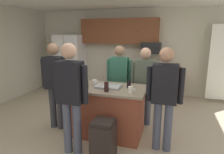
{
  "coord_description": "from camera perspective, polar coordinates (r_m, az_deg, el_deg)",
  "views": [
    {
      "loc": [
        1.25,
        -3.41,
        1.9
      ],
      "look_at": [
        0.13,
        0.16,
        1.05
      ],
      "focal_mm": 31.79,
      "sensor_mm": 36.0,
      "label": 1
    }
  ],
  "objects": [
    {
      "name": "person_elder_center",
      "position": [
        3.19,
        14.83,
        -4.54
      ],
      "size": [
        0.57,
        0.22,
        1.68
      ],
      "rotation": [
        0.0,
        0.0,
        2.93
      ],
      "color": "#4C5166",
      "rests_on": "ground"
    },
    {
      "name": "trash_bin",
      "position": [
        3.17,
        -2.48,
        -17.47
      ],
      "size": [
        0.34,
        0.34,
        0.61
      ],
      "color": "black",
      "rests_on": "ground"
    },
    {
      "name": "mug_blue_stoneware",
      "position": [
        3.25,
        5.38,
        -3.68
      ],
      "size": [
        0.12,
        0.08,
        0.11
      ],
      "color": "white",
      "rests_on": "kitchen_island"
    },
    {
      "name": "person_host_foreground",
      "position": [
        3.99,
        -16.11,
        -0.97
      ],
      "size": [
        0.57,
        0.22,
        1.7
      ],
      "rotation": [
        0.0,
        0.0,
        0.04
      ],
      "color": "#383842",
      "rests_on": "ground"
    },
    {
      "name": "tumbler_amber",
      "position": [
        3.57,
        -7.3,
        -2.02
      ],
      "size": [
        0.07,
        0.07,
        0.13
      ],
      "color": "black",
      "rests_on": "kitchen_island"
    },
    {
      "name": "person_guest_left",
      "position": [
        4.29,
        2.13,
        -0.24
      ],
      "size": [
        0.57,
        0.22,
        1.62
      ],
      "rotation": [
        0.0,
        0.0,
        -1.6
      ],
      "color": "tan",
      "rests_on": "ground"
    },
    {
      "name": "glass_dark_ale",
      "position": [
        3.3,
        -1.62,
        -2.87
      ],
      "size": [
        0.08,
        0.08,
        0.16
      ],
      "color": "black",
      "rests_on": "kitchen_island"
    },
    {
      "name": "glass_stout_tall",
      "position": [
        3.83,
        -9.05,
        -0.84
      ],
      "size": [
        0.06,
        0.06,
        0.16
      ],
      "color": "black",
      "rests_on": "kitchen_island"
    },
    {
      "name": "floor",
      "position": [
        4.1,
        -2.52,
        -14.82
      ],
      "size": [
        7.04,
        7.04,
        0.0
      ],
      "primitive_type": "plane",
      "color": "#B7A88E",
      "rests_on": "ground"
    },
    {
      "name": "person_guest_by_door",
      "position": [
        3.05,
        -11.83,
        -4.31
      ],
      "size": [
        0.57,
        0.23,
        1.75
      ],
      "rotation": [
        0.0,
        0.0,
        1.14
      ],
      "color": "#4C5166",
      "rests_on": "ground"
    },
    {
      "name": "serving_tray",
      "position": [
        3.54,
        -1.05,
        -2.79
      ],
      "size": [
        0.44,
        0.3,
        0.04
      ],
      "color": "#B7B7BC",
      "rests_on": "kitchen_island"
    },
    {
      "name": "person_guest_right",
      "position": [
        4.06,
        9.34,
        -1.32
      ],
      "size": [
        0.57,
        0.22,
        1.61
      ],
      "rotation": [
        0.0,
        0.0,
        -2.31
      ],
      "color": "#4C5166",
      "rests_on": "ground"
    },
    {
      "name": "mug_ceramic_white",
      "position": [
        3.72,
        -5.05,
        -1.59
      ],
      "size": [
        0.13,
        0.09,
        0.1
      ],
      "color": "white",
      "rests_on": "kitchen_island"
    },
    {
      "name": "cabinet_run_upper",
      "position": [
        6.23,
        2.05,
        13.02
      ],
      "size": [
        2.4,
        0.38,
        0.75
      ],
      "color": "brown"
    },
    {
      "name": "back_wall",
      "position": [
        6.36,
        5.99,
        7.31
      ],
      "size": [
        6.4,
        0.1,
        2.6
      ],
      "primitive_type": "cube",
      "color": "beige",
      "rests_on": "ground"
    },
    {
      "name": "refrigerator",
      "position": [
        6.71,
        -11.85,
        4.04
      ],
      "size": [
        0.86,
        0.76,
        1.82
      ],
      "color": "white",
      "rests_on": "ground"
    },
    {
      "name": "cabinet_run_lower",
      "position": [
        6.1,
        10.74,
        -1.18
      ],
      "size": [
        1.8,
        0.63,
        0.9
      ],
      "color": "brown",
      "rests_on": "ground"
    },
    {
      "name": "glass_short_whisky",
      "position": [
        3.54,
        4.87,
        -2.12
      ],
      "size": [
        0.07,
        0.07,
        0.13
      ],
      "color": "black",
      "rests_on": "kitchen_island"
    },
    {
      "name": "microwave_over_range",
      "position": [
        5.96,
        11.16,
        8.23
      ],
      "size": [
        0.56,
        0.4,
        0.32
      ],
      "primitive_type": "cube",
      "color": "black"
    },
    {
      "name": "kitchen_island",
      "position": [
        3.74,
        -1.39,
        -9.7
      ],
      "size": [
        1.41,
        0.83,
        0.93
      ],
      "color": "brown",
      "rests_on": "ground"
    }
  ]
}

